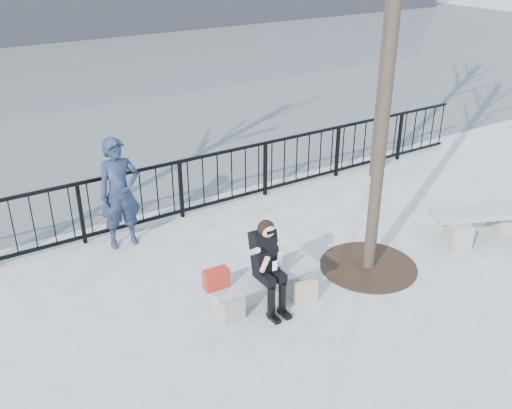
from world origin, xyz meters
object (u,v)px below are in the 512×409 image
bench_second (482,220)px  standing_man (120,193)px  bench_main (262,284)px  seated_woman (269,267)px

bench_second → standing_man: standing_man is taller
bench_second → standing_man: 6.03m
bench_main → bench_second: bearing=-5.5°
bench_second → seated_woman: 4.17m
seated_woman → bench_second: bearing=-3.3°
bench_second → seated_woman: size_ratio=1.32×
standing_man → bench_second: bearing=-27.7°
seated_woman → standing_man: (-1.04, 2.78, 0.26)m
bench_main → bench_second: size_ratio=0.93×
seated_woman → standing_man: standing_man is taller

